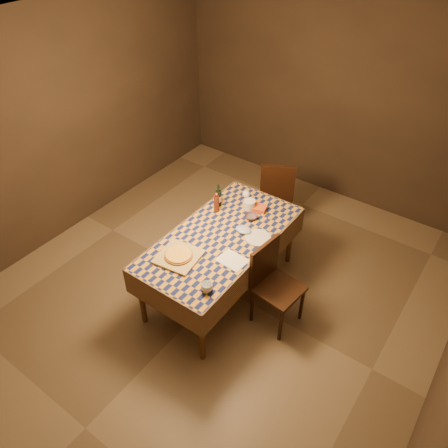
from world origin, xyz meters
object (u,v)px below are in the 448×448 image
object	(u,v)px
dining_table	(221,242)
chair_far	(277,189)
cutting_board	(179,257)
wine_bottle	(219,198)
bowl	(251,217)
chair_right	(272,280)
pizza	(179,255)
white_plate	(258,238)

from	to	relation	value
dining_table	chair_far	world-z (taller)	chair_far
cutting_board	wine_bottle	world-z (taller)	wine_bottle
bowl	dining_table	bearing A→B (deg)	-101.17
dining_table	chair_right	distance (m)	0.65
bowl	pizza	bearing A→B (deg)	-104.12
bowl	white_plate	world-z (taller)	bowl
pizza	cutting_board	bearing A→B (deg)	-90.00
dining_table	pizza	xyz separation A→B (m)	(-0.15, -0.49, 0.11)
cutting_board	bowl	size ratio (longest dim) A/B	2.81
white_plate	wine_bottle	bearing A→B (deg)	161.20
white_plate	chair_far	world-z (taller)	chair_far
chair_right	chair_far	bearing A→B (deg)	118.49
dining_table	cutting_board	xyz separation A→B (m)	(-0.15, -0.49, 0.09)
bowl	wine_bottle	distance (m)	0.43
cutting_board	chair_right	xyz separation A→B (m)	(0.77, 0.48, -0.26)
bowl	wine_bottle	bearing A→B (deg)	-178.30
dining_table	white_plate	xyz separation A→B (m)	(0.32, 0.19, 0.08)
bowl	chair_far	bearing A→B (deg)	102.74
pizza	chair_far	bearing A→B (deg)	89.67
dining_table	wine_bottle	size ratio (longest dim) A/B	6.90
dining_table	chair_right	size ratio (longest dim) A/B	1.98
chair_far	cutting_board	bearing A→B (deg)	-90.33
dining_table	white_plate	bearing A→B (deg)	31.25
cutting_board	bowl	world-z (taller)	bowl
chair_right	pizza	bearing A→B (deg)	-148.01
cutting_board	white_plate	xyz separation A→B (m)	(0.46, 0.68, -0.00)
bowl	chair_right	world-z (taller)	chair_right
chair_right	wine_bottle	bearing A→B (deg)	156.36
wine_bottle	chair_right	world-z (taller)	wine_bottle
pizza	white_plate	size ratio (longest dim) A/B	1.36
dining_table	white_plate	size ratio (longest dim) A/B	6.97
dining_table	wine_bottle	world-z (taller)	wine_bottle
cutting_board	bowl	xyz separation A→B (m)	(0.23, 0.92, 0.01)
white_plate	chair_right	bearing A→B (deg)	-32.73
wine_bottle	white_plate	bearing A→B (deg)	-18.80
cutting_board	bowl	bearing A→B (deg)	75.88
pizza	wine_bottle	bearing A→B (deg)	101.77
chair_far	wine_bottle	bearing A→B (deg)	-101.44
dining_table	pizza	world-z (taller)	pizza
dining_table	bowl	bearing A→B (deg)	78.83
chair_far	chair_right	distance (m)	1.60
cutting_board	white_plate	size ratio (longest dim) A/B	1.45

